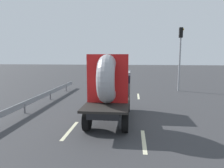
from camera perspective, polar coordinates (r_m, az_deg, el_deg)
name	(u,v)px	position (r m, az deg, el deg)	size (l,w,h in m)	color
ground_plane	(111,118)	(11.22, -0.21, -9.35)	(120.00, 120.00, 0.00)	#38383A
flatbed_truck	(111,86)	(10.83, -0.31, -0.65)	(2.02, 5.19, 3.40)	black
distant_sedan	(101,74)	(28.29, -3.06, 2.74)	(1.78, 4.14, 1.35)	black
traffic_light	(180,50)	(20.03, 18.50, 8.95)	(0.42, 0.36, 5.84)	gray
guardrail	(39,98)	(14.52, -19.73, -3.63)	(0.10, 14.85, 0.71)	gray
lane_dash_left_near	(70,130)	(9.60, -11.62, -12.55)	(2.31, 0.16, 0.01)	beige
lane_dash_left_far	(100,95)	(17.26, -3.48, -3.14)	(2.74, 0.16, 0.01)	beige
lane_dash_right_near	(144,141)	(8.46, 8.86, -15.41)	(2.25, 0.16, 0.01)	beige
lane_dash_right_far	(138,96)	(16.94, 7.37, -3.41)	(2.30, 0.16, 0.01)	beige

